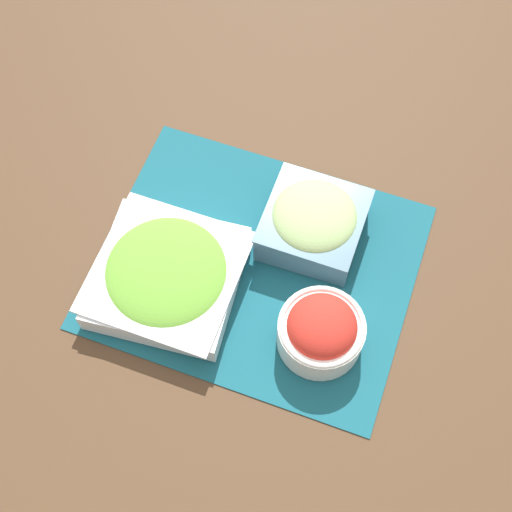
% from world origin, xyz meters
% --- Properties ---
extents(ground_plane, '(3.00, 3.00, 0.00)m').
position_xyz_m(ground_plane, '(0.00, 0.00, 0.00)').
color(ground_plane, '#513823').
extents(placemat, '(0.44, 0.37, 0.00)m').
position_xyz_m(placemat, '(0.00, 0.00, 0.00)').
color(placemat, '#195B6B').
rests_on(placemat, ground_plane).
extents(tomato_bowl, '(0.12, 0.12, 0.08)m').
position_xyz_m(tomato_bowl, '(-0.12, 0.08, 0.04)').
color(tomato_bowl, white).
rests_on(tomato_bowl, placemat).
extents(cucumber_bowl, '(0.14, 0.14, 0.07)m').
position_xyz_m(cucumber_bowl, '(-0.06, -0.08, 0.04)').
color(cucumber_bowl, slate).
rests_on(cucumber_bowl, placemat).
extents(lettuce_bowl, '(0.21, 0.21, 0.05)m').
position_xyz_m(lettuce_bowl, '(0.11, 0.07, 0.03)').
color(lettuce_bowl, white).
rests_on(lettuce_bowl, placemat).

